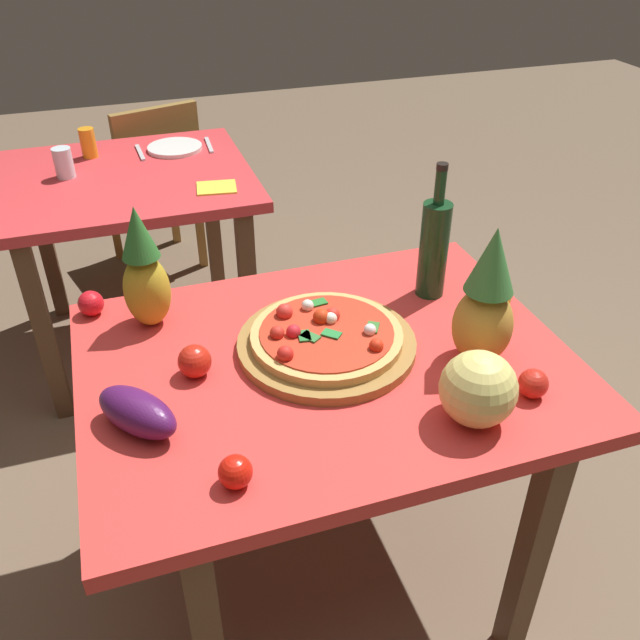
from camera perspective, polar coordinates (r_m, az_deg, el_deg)
ground_plane at (r=2.15m, az=0.43°, el=-19.91°), size 10.00×10.00×0.00m
display_table at (r=1.65m, az=0.53°, el=-6.09°), size 1.14×0.87×0.77m
background_table at (r=2.73m, az=-15.85°, el=9.46°), size 0.94×0.84×0.77m
dining_chair at (r=3.40m, az=-13.79°, el=11.50°), size 0.50×0.50×0.85m
pizza_board at (r=1.61m, az=0.56°, el=-2.05°), size 0.43×0.43×0.02m
pizza at (r=1.60m, az=0.43°, el=-1.21°), size 0.36×0.36×0.06m
wine_bottle at (r=1.79m, az=9.60°, el=6.11°), size 0.08×0.08×0.37m
pineapple_left at (r=1.55m, az=13.84°, el=1.32°), size 0.14×0.14×0.34m
pineapple_right at (r=1.69m, az=-14.63°, el=3.83°), size 0.11×0.11×0.32m
melon at (r=1.41m, az=13.23°, el=-5.69°), size 0.16×0.16×0.16m
bell_pepper at (r=1.79m, az=14.45°, el=1.99°), size 0.09×0.09×0.10m
eggplant at (r=1.43m, az=-15.20°, el=-7.52°), size 0.20×0.21×0.09m
tomato_beside_pepper at (r=1.29m, az=-7.17°, el=-12.62°), size 0.07×0.07×0.07m
tomato_at_corner at (r=1.82m, az=-18.80°, el=1.34°), size 0.07×0.07×0.07m
tomato_by_bottle at (r=1.54m, az=17.58°, el=-5.15°), size 0.07×0.07×0.07m
tomato_near_board at (r=1.54m, az=-10.55°, el=-3.44°), size 0.08×0.08×0.08m
drinking_glass_juice at (r=2.89m, az=-19.01°, el=13.98°), size 0.06×0.06×0.11m
drinking_glass_water at (r=2.72m, az=-20.86°, el=12.32°), size 0.07×0.07×0.11m
dinner_plate at (r=2.90m, az=-12.17°, el=14.05°), size 0.22×0.22×0.02m
fork_utensil at (r=2.89m, az=-14.97°, el=13.52°), size 0.02×0.18×0.01m
knife_utensil at (r=2.91m, az=-9.37°, el=14.40°), size 0.03×0.18×0.01m
napkin_folded at (r=2.49m, az=-8.75°, el=11.02°), size 0.16×0.14×0.01m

